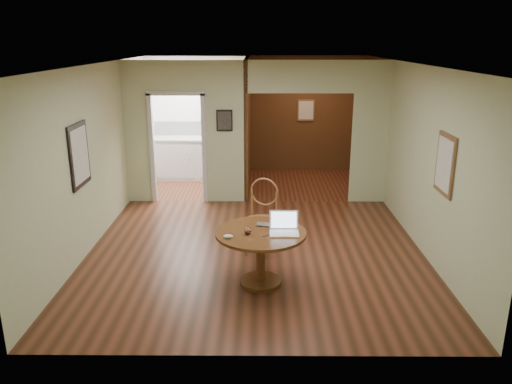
{
  "coord_description": "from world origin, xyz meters",
  "views": [
    {
      "loc": [
        0.06,
        -6.83,
        3.07
      ],
      "look_at": [
        0.01,
        -0.2,
        1.02
      ],
      "focal_mm": 35.0,
      "sensor_mm": 36.0,
      "label": 1
    }
  ],
  "objects_px": {
    "open_laptop": "(284,227)",
    "closed_laptop": "(268,226)",
    "dining_table": "(261,245)",
    "chair": "(262,212)"
  },
  "relations": [
    {
      "from": "dining_table",
      "to": "open_laptop",
      "type": "distance_m",
      "value": 0.39
    },
    {
      "from": "chair",
      "to": "closed_laptop",
      "type": "distance_m",
      "value": 0.91
    },
    {
      "from": "open_laptop",
      "to": "closed_laptop",
      "type": "xyz_separation_m",
      "value": [
        -0.2,
        0.17,
        -0.05
      ]
    },
    {
      "from": "chair",
      "to": "closed_laptop",
      "type": "height_order",
      "value": "chair"
    },
    {
      "from": "chair",
      "to": "closed_laptop",
      "type": "xyz_separation_m",
      "value": [
        0.07,
        -0.9,
        0.12
      ]
    },
    {
      "from": "chair",
      "to": "open_laptop",
      "type": "relative_size",
      "value": 3.03
    },
    {
      "from": "dining_table",
      "to": "chair",
      "type": "distance_m",
      "value": 1.06
    },
    {
      "from": "dining_table",
      "to": "chair",
      "type": "height_order",
      "value": "chair"
    },
    {
      "from": "dining_table",
      "to": "open_laptop",
      "type": "xyz_separation_m",
      "value": [
        0.29,
        -0.01,
        0.25
      ]
    },
    {
      "from": "dining_table",
      "to": "closed_laptop",
      "type": "bearing_deg",
      "value": 60.21
    }
  ]
}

